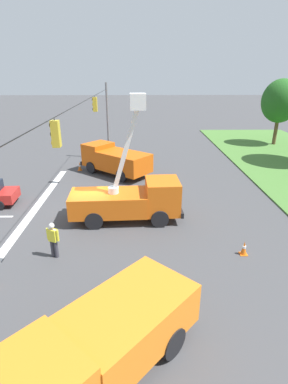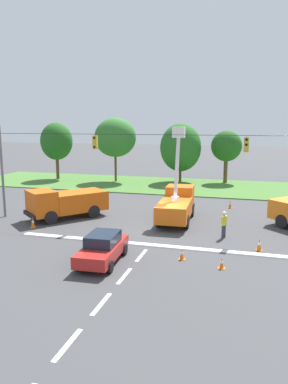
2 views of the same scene
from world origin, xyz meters
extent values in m
plane|color=#424244|center=(0.00, 0.00, 0.00)|extent=(200.00, 200.00, 0.00)
cube|color=#477533|center=(0.00, 18.00, 0.05)|extent=(56.00, 12.00, 0.10)
cube|color=silver|center=(0.00, -3.63, 0.00)|extent=(17.60, 0.50, 0.01)
cube|color=silver|center=(0.00, -5.63, 0.00)|extent=(0.20, 2.00, 0.01)
cube|color=silver|center=(0.00, -8.63, 0.00)|extent=(0.20, 2.00, 0.01)
cube|color=silver|center=(0.00, -11.63, 0.00)|extent=(0.20, 2.00, 0.01)
cube|color=silver|center=(0.00, -14.63, 0.00)|extent=(0.20, 2.00, 0.01)
cylinder|color=slate|center=(-13.00, 0.00, 3.60)|extent=(0.20, 0.20, 7.20)
cylinder|color=black|center=(0.00, 0.00, 6.60)|extent=(26.00, 0.03, 0.03)
cylinder|color=black|center=(-5.07, 0.00, 6.55)|extent=(0.02, 0.02, 0.10)
cube|color=gold|center=(-5.07, 0.00, 6.02)|extent=(0.32, 0.28, 0.96)
cylinder|color=black|center=(-5.07, -0.16, 6.34)|extent=(0.16, 0.05, 0.16)
cylinder|color=yellow|center=(-5.07, -0.16, 6.02)|extent=(0.16, 0.05, 0.16)
cylinder|color=black|center=(-5.07, -0.16, 5.70)|extent=(0.16, 0.05, 0.16)
cylinder|color=black|center=(5.40, 0.00, 6.55)|extent=(0.02, 0.02, 0.10)
cube|color=gold|center=(5.40, 0.00, 6.02)|extent=(0.32, 0.28, 0.96)
cylinder|color=black|center=(5.40, -0.16, 6.34)|extent=(0.16, 0.05, 0.16)
cylinder|color=black|center=(5.40, -0.16, 6.02)|extent=(0.16, 0.05, 0.16)
cylinder|color=yellow|center=(5.40, -0.16, 5.70)|extent=(0.16, 0.05, 0.16)
cylinder|color=brown|center=(-18.60, 19.00, 1.64)|extent=(0.41, 0.41, 3.27)
ellipsoid|color=#235B1E|center=(-18.60, 19.00, 5.02)|extent=(4.12, 4.15, 4.82)
cylinder|color=brown|center=(-10.55, 19.18, 1.68)|extent=(0.29, 0.29, 3.36)
ellipsoid|color=#33752D|center=(-10.55, 19.18, 5.59)|extent=(5.25, 4.52, 4.83)
cylinder|color=brown|center=(-2.56, 20.65, 1.13)|extent=(0.32, 0.32, 2.26)
ellipsoid|color=#286623|center=(-2.56, 20.65, 4.40)|extent=(5.03, 5.09, 5.88)
cylinder|color=brown|center=(2.88, 21.86, 1.51)|extent=(0.47, 0.47, 3.02)
ellipsoid|color=#235B1E|center=(2.88, 21.86, 4.60)|extent=(3.72, 3.45, 3.76)
cube|color=orange|center=(0.52, 1.23, 1.10)|extent=(2.42, 4.46, 1.21)
cube|color=orange|center=(0.37, 4.34, 1.45)|extent=(2.21, 1.97, 1.90)
cube|color=#1E2838|center=(0.34, 4.99, 1.78)|extent=(1.88, 0.19, 0.85)
cube|color=black|center=(0.33, 5.35, 0.65)|extent=(2.22, 0.27, 0.30)
cylinder|color=black|center=(-0.63, 4.04, 0.50)|extent=(0.33, 1.01, 1.00)
cylinder|color=black|center=(1.40, 4.14, 0.50)|extent=(0.33, 1.01, 1.00)
cylinder|color=black|center=(-0.45, 0.41, 0.50)|extent=(0.33, 1.01, 1.00)
cylinder|color=black|center=(1.58, 0.51, 0.50)|extent=(0.33, 1.01, 1.00)
cylinder|color=silver|center=(0.51, 1.55, 1.89)|extent=(0.60, 0.60, 0.36)
cube|color=white|center=(0.48, 2.25, 4.08)|extent=(0.32, 1.65, 4.81)
cube|color=white|center=(0.44, 2.96, 6.70)|extent=(0.94, 0.84, 0.80)
cube|color=#D6560F|center=(-7.38, 1.75, 1.25)|extent=(4.58, 4.81, 1.49)
cube|color=#D6560F|center=(-9.29, -0.56, 1.44)|extent=(2.97, 2.90, 1.87)
cube|color=#1E2838|center=(-9.69, -1.04, 1.77)|extent=(1.68, 1.41, 0.84)
cube|color=black|center=(-9.92, -1.31, 0.65)|extent=(2.00, 1.69, 0.30)
cylinder|color=black|center=(-8.27, -1.10, 0.50)|extent=(0.85, 0.95, 1.00)
cylinder|color=black|center=(-10.02, 0.35, 0.50)|extent=(0.85, 0.95, 1.00)
cylinder|color=black|center=(-6.03, 1.61, 0.50)|extent=(0.85, 0.95, 1.00)
cylinder|color=black|center=(-7.78, 3.05, 0.50)|extent=(0.85, 0.95, 1.00)
cylinder|color=black|center=(8.10, 2.39, 0.50)|extent=(0.92, 0.89, 1.00)
cube|color=red|center=(-1.74, -7.18, 0.64)|extent=(1.98, 4.38, 0.64)
cube|color=#192333|center=(-1.75, -7.03, 1.26)|extent=(1.60, 2.14, 0.60)
cylinder|color=black|center=(-0.81, -8.46, 0.32)|extent=(0.23, 0.65, 0.64)
cylinder|color=black|center=(-2.53, -8.55, 0.32)|extent=(0.23, 0.65, 0.64)
cylinder|color=black|center=(-0.95, -5.80, 0.32)|extent=(0.23, 0.65, 0.64)
cylinder|color=black|center=(-2.67, -5.89, 0.32)|extent=(0.23, 0.65, 0.64)
cylinder|color=#383842|center=(4.21, -1.07, 0.42)|extent=(0.18, 0.18, 0.85)
cylinder|color=#383842|center=(4.28, -0.88, 0.42)|extent=(0.18, 0.18, 0.85)
cube|color=yellow|center=(4.25, -0.97, 1.15)|extent=(0.37, 0.46, 0.60)
cube|color=silver|center=(4.25, -0.97, 1.15)|extent=(0.23, 0.42, 0.62)
cylinder|color=yellow|center=(4.15, -1.23, 1.18)|extent=(0.11, 0.11, 0.55)
cylinder|color=yellow|center=(4.35, -0.72, 1.18)|extent=(0.11, 0.11, 0.55)
sphere|color=tan|center=(4.25, -0.97, 1.58)|extent=(0.22, 0.22, 0.22)
sphere|color=white|center=(4.25, -0.97, 1.64)|extent=(0.26, 0.26, 0.26)
cube|color=orange|center=(6.44, -2.94, 0.01)|extent=(0.36, 0.36, 0.03)
cone|color=orange|center=(6.44, -2.94, 0.37)|extent=(0.27, 0.27, 0.67)
cylinder|color=white|center=(6.44, -2.94, 0.40)|extent=(0.17, 0.17, 0.12)
cube|color=orange|center=(2.32, -5.64, 0.01)|extent=(0.36, 0.36, 0.03)
cone|color=orange|center=(2.32, -5.64, 0.32)|extent=(0.23, 0.23, 0.58)
cylinder|color=white|center=(2.32, -5.64, 0.35)|extent=(0.15, 0.15, 0.11)
cube|color=orange|center=(4.21, 7.97, 0.01)|extent=(0.36, 0.36, 0.03)
cone|color=orange|center=(4.21, 7.97, 0.37)|extent=(0.27, 0.27, 0.68)
cylinder|color=white|center=(4.21, 7.97, 0.40)|extent=(0.17, 0.17, 0.12)
cube|color=orange|center=(-9.06, -2.24, 0.01)|extent=(0.36, 0.36, 0.03)
cone|color=orange|center=(-9.06, -2.24, 0.39)|extent=(0.29, 0.29, 0.73)
cylinder|color=white|center=(-9.06, -2.24, 0.43)|extent=(0.18, 0.18, 0.13)
cube|color=orange|center=(4.52, -6.38, 0.01)|extent=(0.36, 0.36, 0.03)
cone|color=orange|center=(4.52, -6.38, 0.31)|extent=(0.22, 0.22, 0.55)
cylinder|color=white|center=(4.52, -6.38, 0.33)|extent=(0.14, 0.14, 0.10)
camera|label=1|loc=(16.28, 3.02, 8.12)|focal=28.00mm
camera|label=2|loc=(5.61, -25.01, 7.41)|focal=35.00mm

